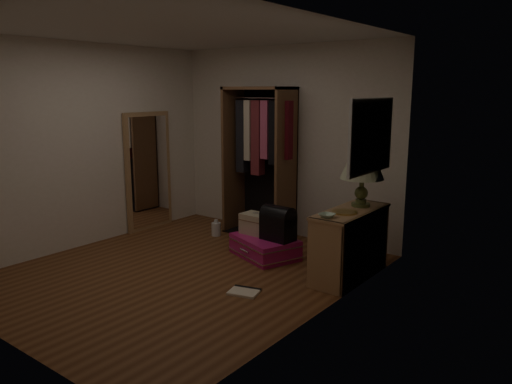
# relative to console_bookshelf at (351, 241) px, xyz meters

# --- Properties ---
(ground) EXTENTS (4.00, 4.00, 0.00)m
(ground) POSITION_rel_console_bookshelf_xyz_m (-1.54, -1.04, -0.39)
(ground) COLOR brown
(ground) RESTS_ON ground
(room_walls) EXTENTS (3.52, 4.02, 2.60)m
(room_walls) POSITION_rel_console_bookshelf_xyz_m (-1.46, -1.00, 1.11)
(room_walls) COLOR silver
(room_walls) RESTS_ON ground
(console_bookshelf) EXTENTS (0.42, 1.12, 0.75)m
(console_bookshelf) POSITION_rel_console_bookshelf_xyz_m (0.00, 0.00, 0.00)
(console_bookshelf) COLOR #A57850
(console_bookshelf) RESTS_ON ground
(open_wardrobe) EXTENTS (1.01, 0.50, 2.05)m
(open_wardrobe) POSITION_rel_console_bookshelf_xyz_m (-1.76, 0.73, 0.83)
(open_wardrobe) COLOR brown
(open_wardrobe) RESTS_ON ground
(floor_mirror) EXTENTS (0.06, 0.80, 1.70)m
(floor_mirror) POSITION_rel_console_bookshelf_xyz_m (-3.24, -0.04, 0.46)
(floor_mirror) COLOR #A27A4E
(floor_mirror) RESTS_ON ground
(pink_suitcase) EXTENTS (0.96, 0.83, 0.25)m
(pink_suitcase) POSITION_rel_console_bookshelf_xyz_m (-1.13, -0.06, -0.27)
(pink_suitcase) COLOR #BE176C
(pink_suitcase) RESTS_ON ground
(train_case) EXTENTS (0.38, 0.27, 0.27)m
(train_case) POSITION_rel_console_bookshelf_xyz_m (-1.30, 0.00, -0.02)
(train_case) COLOR tan
(train_case) RESTS_ON pink_suitcase
(black_bag) EXTENTS (0.41, 0.28, 0.42)m
(black_bag) POSITION_rel_console_bookshelf_xyz_m (-0.94, -0.05, 0.07)
(black_bag) COLOR black
(black_bag) RESTS_ON pink_suitcase
(table_lamp) EXTENTS (0.52, 0.52, 0.60)m
(table_lamp) POSITION_rel_console_bookshelf_xyz_m (0.00, 0.19, 0.79)
(table_lamp) COLOR #455227
(table_lamp) RESTS_ON console_bookshelf
(brass_tray) EXTENTS (0.34, 0.34, 0.02)m
(brass_tray) POSITION_rel_console_bookshelf_xyz_m (0.00, -0.19, 0.37)
(brass_tray) COLOR #B09144
(brass_tray) RESTS_ON console_bookshelf
(ceramic_bowl) EXTENTS (0.17, 0.17, 0.04)m
(ceramic_bowl) POSITION_rel_console_bookshelf_xyz_m (-0.05, -0.47, 0.38)
(ceramic_bowl) COLOR #B3D7BC
(ceramic_bowl) RESTS_ON console_bookshelf
(white_jug) EXTENTS (0.17, 0.17, 0.23)m
(white_jug) POSITION_rel_console_bookshelf_xyz_m (-2.20, 0.25, -0.29)
(white_jug) COLOR silver
(white_jug) RESTS_ON ground
(floor_book) EXTENTS (0.34, 0.30, 0.03)m
(floor_book) POSITION_rel_console_bookshelf_xyz_m (-0.63, -1.08, -0.38)
(floor_book) COLOR #F1E4CB
(floor_book) RESTS_ON ground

